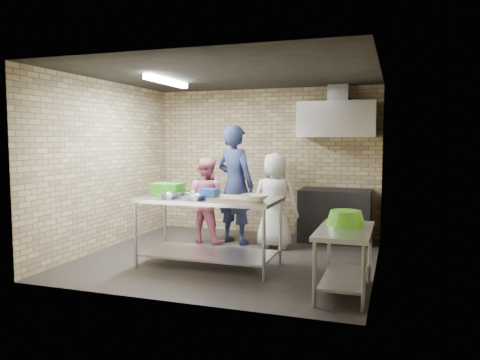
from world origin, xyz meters
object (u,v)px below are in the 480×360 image
green_basin (346,218)px  blue_tub (210,194)px  bottle_green (365,125)px  woman_pink (206,200)px  woman_white (275,200)px  green_crate (167,189)px  side_counter (344,261)px  stove (335,215)px  bottle_red (341,124)px  prep_table (209,232)px  man_navy (235,185)px

green_basin → blue_tub: bearing=173.5°
bottle_green → woman_pink: 3.03m
green_basin → woman_white: woman_white is taller
blue_tub → woman_pink: 1.67m
green_basin → woman_pink: (-2.52, 1.70, -0.11)m
green_crate → bottle_green: (2.60, 2.31, 0.97)m
side_counter → bottle_green: (0.00, 2.99, 1.64)m
stove → blue_tub: (-1.40, -2.29, 0.58)m
bottle_red → woman_pink: size_ratio=0.12×
bottle_green → woman_white: bottle_green is taller
green_crate → bottle_red: size_ratio=2.36×
green_basin → bottle_red: size_ratio=2.56×
side_counter → woman_pink: (-2.54, 1.95, 0.35)m
prep_table → green_basin: bearing=-9.4°
woman_pink → woman_white: 1.22m
prep_table → side_counter: (1.90, -0.56, -0.10)m
prep_table → bottle_green: bearing=52.0°
side_counter → bottle_red: (-0.40, 2.99, 1.65)m
side_counter → bottle_green: bearing=90.0°
man_navy → side_counter: bearing=155.9°
blue_tub → side_counter: bearing=-14.0°
side_counter → woman_white: size_ratio=0.77×
blue_tub → green_basin: size_ratio=0.46×
bottle_red → woman_white: bottle_red is taller
side_counter → bottle_red: bearing=97.6°
man_navy → stove: bearing=-135.3°
green_crate → man_navy: bearing=67.8°
side_counter → woman_white: (-1.32, 1.94, 0.40)m
woman_white → side_counter: bearing=122.9°
blue_tub → man_navy: bearing=96.8°
side_counter → bottle_red: bottle_red is taller
man_navy → prep_table: bearing=116.3°
prep_table → bottle_red: size_ratio=10.64×
stove → green_basin: 2.57m
blue_tub → bottle_green: 3.29m
woman_white → green_crate: bearing=43.2°
blue_tub → woman_white: size_ratio=0.14×
prep_table → green_crate: green_crate is taller
side_counter → bottle_red: size_ratio=6.67×
prep_table → green_crate: size_ratio=4.50×
blue_tub → woman_pink: size_ratio=0.15×
green_crate → man_navy: size_ratio=0.21×
side_counter → green_crate: green_crate is taller
stove → blue_tub: blue_tub is taller
side_counter → green_basin: size_ratio=2.61×
green_basin → man_navy: man_navy is taller
blue_tub → woman_pink: bearing=114.7°
prep_table → bottle_green: bottle_green is taller
bottle_green → prep_table: bearing=-128.0°
woman_pink → woman_white: bearing=-173.2°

